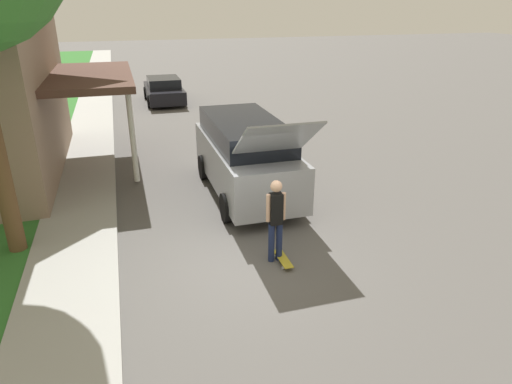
% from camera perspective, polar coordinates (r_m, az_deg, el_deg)
% --- Properties ---
extents(ground_plane, '(120.00, 120.00, 0.00)m').
position_cam_1_polar(ground_plane, '(9.76, -0.61, -8.20)').
color(ground_plane, '#54514F').
extents(sidewalk, '(1.80, 80.00, 0.10)m').
position_cam_1_polar(sidewalk, '(14.96, -20.62, 1.84)').
color(sidewalk, '#9E9E99').
rests_on(sidewalk, ground_plane).
extents(suv_parked, '(2.07, 5.70, 2.79)m').
position_cam_1_polar(suv_parked, '(12.49, -1.29, 4.65)').
color(suv_parked, gray).
rests_on(suv_parked, ground_plane).
extents(car_down_street, '(1.96, 4.17, 1.32)m').
position_cam_1_polar(car_down_street, '(25.32, -11.43, 12.35)').
color(car_down_street, black).
rests_on(car_down_street, ground_plane).
extents(skateboarder, '(0.41, 0.24, 1.79)m').
position_cam_1_polar(skateboarder, '(9.20, 2.49, -3.12)').
color(skateboarder, '#192347').
rests_on(skateboarder, ground_plane).
extents(skateboard, '(0.21, 0.78, 0.10)m').
position_cam_1_polar(skateboard, '(9.57, 3.40, -8.36)').
color(skateboard, '#A89323').
rests_on(skateboard, ground_plane).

